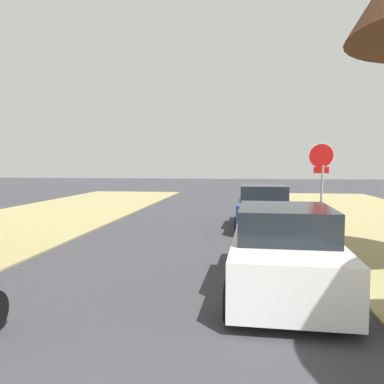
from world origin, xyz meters
TOP-DOWN VIEW (x-y plane):
  - stop_sign_far at (4.07, 12.01)m, footprint 0.81×0.43m
  - parked_sedan_white at (2.33, 6.23)m, footprint 2.04×4.45m
  - parked_sedan_navy at (2.31, 13.27)m, footprint 2.04×4.45m

SIDE VIEW (x-z plane):
  - parked_sedan_white at x=2.33m, z-range -0.06..1.51m
  - parked_sedan_navy at x=2.31m, z-range -0.06..1.51m
  - stop_sign_far at x=4.07m, z-range 0.70..3.66m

